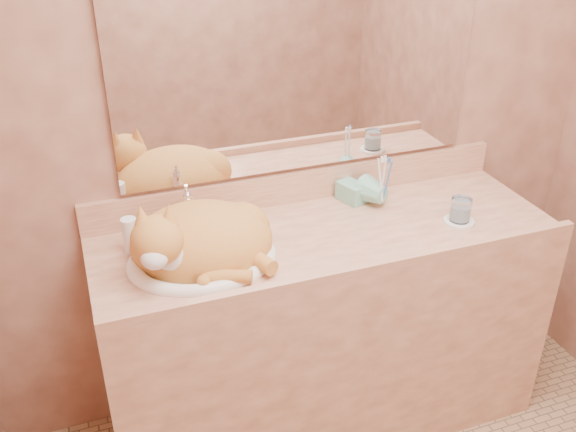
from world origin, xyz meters
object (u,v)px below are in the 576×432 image
object	(u,v)px
water_glass	(461,209)
toothbrush_cup	(383,197)
soap_dispenser	(363,186)
sink_basin	(201,241)
vanity_counter	(325,331)
cat	(197,238)

from	to	relation	value
water_glass	toothbrush_cup	bearing A→B (deg)	139.04
soap_dispenser	water_glass	xyz separation A→B (m)	(0.27, -0.23, -0.03)
sink_basin	soap_dispenser	distance (m)	0.66
vanity_counter	sink_basin	bearing A→B (deg)	-177.42
vanity_counter	soap_dispenser	xyz separation A→B (m)	(0.20, 0.14, 0.51)
sink_basin	soap_dispenser	bearing A→B (deg)	15.32
soap_dispenser	water_glass	size ratio (longest dim) A/B	1.90
sink_basin	soap_dispenser	world-z (taller)	soap_dispenser
soap_dispenser	sink_basin	bearing A→B (deg)	174.55
vanity_counter	water_glass	world-z (taller)	water_glass
soap_dispenser	cat	bearing A→B (deg)	173.32
cat	toothbrush_cup	bearing A→B (deg)	19.08
soap_dispenser	water_glass	bearing A→B (deg)	-60.69
cat	soap_dispenser	world-z (taller)	cat
vanity_counter	cat	world-z (taller)	cat
soap_dispenser	water_glass	distance (m)	0.36
cat	water_glass	world-z (taller)	cat
sink_basin	cat	bearing A→B (deg)	134.59
soap_dispenser	vanity_counter	bearing A→B (deg)	-163.50
vanity_counter	sink_basin	world-z (taller)	sink_basin
cat	water_glass	xyz separation A→B (m)	(0.92, -0.08, -0.03)
cat	soap_dispenser	bearing A→B (deg)	24.05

